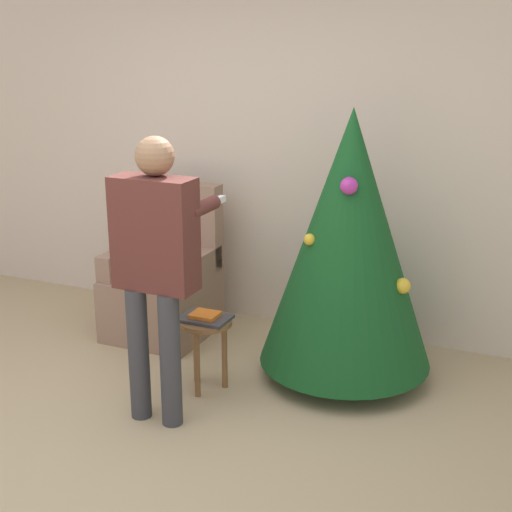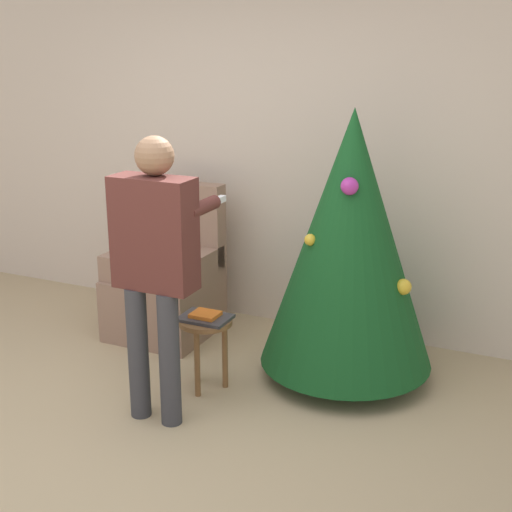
{
  "view_description": "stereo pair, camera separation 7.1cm",
  "coord_description": "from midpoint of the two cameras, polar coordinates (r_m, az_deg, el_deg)",
  "views": [
    {
      "loc": [
        2.09,
        -2.64,
        2.14
      ],
      "look_at": [
        0.49,
        1.01,
        0.91
      ],
      "focal_mm": 50.0,
      "sensor_mm": 36.0,
      "label": 1
    },
    {
      "loc": [
        2.15,
        -2.61,
        2.14
      ],
      "look_at": [
        0.49,
        1.01,
        0.91
      ],
      "focal_mm": 50.0,
      "sensor_mm": 36.0,
      "label": 2
    }
  ],
  "objects": [
    {
      "name": "ground_plane",
      "position": [
        4.0,
        -12.53,
        -15.67
      ],
      "size": [
        14.0,
        14.0,
        0.0
      ],
      "primitive_type": "plane",
      "color": "tan"
    },
    {
      "name": "wall_back",
      "position": [
        5.36,
        1.02,
        8.71
      ],
      "size": [
        8.0,
        0.06,
        2.7
      ],
      "color": "beige",
      "rests_on": "ground_plane"
    },
    {
      "name": "christmas_tree",
      "position": [
        4.47,
        7.95,
        1.24
      ],
      "size": [
        1.11,
        1.11,
        1.74
      ],
      "color": "brown",
      "rests_on": "ground_plane"
    },
    {
      "name": "armchair",
      "position": [
        5.35,
        -6.7,
        -2.26
      ],
      "size": [
        0.69,
        0.7,
        1.1
      ],
      "color": "#93705B",
      "rests_on": "ground_plane"
    },
    {
      "name": "person_standing",
      "position": [
        3.96,
        -7.59,
        0.1
      ],
      "size": [
        0.48,
        0.57,
        1.64
      ],
      "color": "#38383D",
      "rests_on": "ground_plane"
    },
    {
      "name": "side_stool",
      "position": [
        4.46,
        -3.59,
        -6.19
      ],
      "size": [
        0.33,
        0.33,
        0.47
      ],
      "color": "brown",
      "rests_on": "ground_plane"
    },
    {
      "name": "laptop",
      "position": [
        4.42,
        -3.61,
        -4.96
      ],
      "size": [
        0.31,
        0.22,
        0.02
      ],
      "color": "#38383D",
      "rests_on": "side_stool"
    },
    {
      "name": "book",
      "position": [
        4.41,
        -3.62,
        -4.7
      ],
      "size": [
        0.17,
        0.14,
        0.02
      ],
      "color": "orange",
      "rests_on": "laptop"
    }
  ]
}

